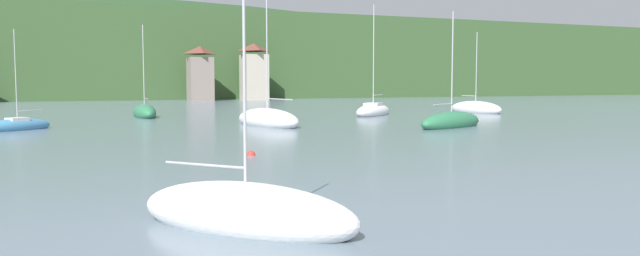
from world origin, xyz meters
TOP-DOWN VIEW (x-y plane):
  - wooded_hillside at (-2.72, 168.94)m, footprint 352.00×66.56m
  - shore_building_westcentral at (9.74, 125.36)m, footprint 4.16×5.08m
  - shore_building_central at (19.48, 125.61)m, footprint 4.29×5.61m
  - sailboat_near_0 at (-6.66, 33.95)m, footprint 5.03×5.37m
  - sailboat_far_2 at (-13.94, 66.45)m, footprint 4.64×4.09m
  - sailboat_far_3 at (16.85, 73.54)m, footprint 6.90×6.69m
  - sailboat_far_5 at (15.01, 57.57)m, footprint 7.53×4.95m
  - sailboat_far_6 at (3.13, 64.21)m, footprint 4.11×8.35m
  - sailboat_far_7 at (29.27, 73.90)m, footprint 3.24×7.36m
  - sailboat_far_11 at (-4.32, 79.02)m, footprint 2.13×6.78m
  - mooring_buoy_near at (-2.94, 46.94)m, footprint 0.41×0.41m

SIDE VIEW (x-z plane):
  - mooring_buoy_near at x=-2.94m, z-range -0.20..0.20m
  - sailboat_far_2 at x=-13.94m, z-range -3.29..3.85m
  - sailboat_near_0 at x=-6.66m, z-range -2.92..3.58m
  - sailboat_far_5 at x=15.01m, z-range -4.01..4.74m
  - sailboat_far_11 at x=-4.32m, z-range -4.13..4.89m
  - sailboat_far_3 at x=16.85m, z-range -5.20..5.99m
  - sailboat_far_7 at x=29.27m, z-range -4.11..4.90m
  - sailboat_far_6 at x=3.13m, z-range -4.96..5.80m
  - shore_building_westcentral at x=9.74m, z-range -0.14..9.33m
  - shore_building_central at x=19.48m, z-range -0.15..10.04m
  - wooded_hillside at x=-2.72m, z-range -10.88..25.11m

